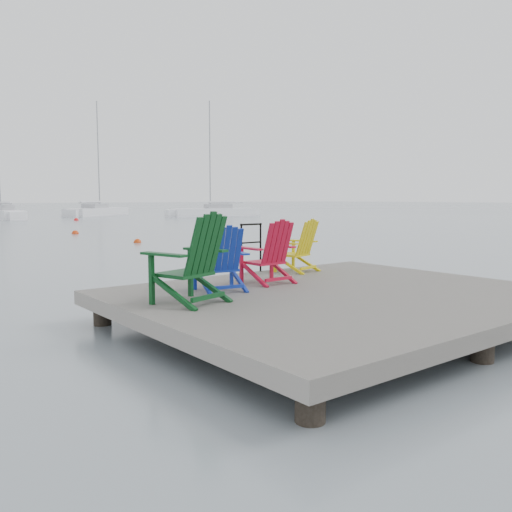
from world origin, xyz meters
TOP-DOWN VIEW (x-y plane):
  - ground at (0.00, 0.00)m, footprint 400.00×400.00m
  - dock at (0.00, 0.00)m, footprint 6.00×5.00m
  - handrail at (0.25, 2.45)m, footprint 0.48×0.04m
  - chair_green at (-2.12, 0.59)m, footprint 1.07×1.02m
  - chair_blue at (-1.32, 1.12)m, footprint 0.85×0.80m
  - chair_red at (-0.29, 1.26)m, footprint 0.80×0.74m
  - chair_yellow at (0.99, 1.98)m, footprint 0.88×0.83m
  - sailboat_near at (5.98, 45.62)m, footprint 2.31×7.13m
  - sailboat_mid at (16.23, 49.75)m, footprint 8.50×7.05m
  - sailboat_far at (24.78, 40.46)m, footprint 8.73×3.79m
  - buoy_a at (4.22, 15.41)m, footprint 0.32×0.32m
  - buoy_c at (4.13, 22.48)m, footprint 0.37×0.37m
  - buoy_d at (10.10, 38.97)m, footprint 0.39×0.39m

SIDE VIEW (x-z plane):
  - ground at x=0.00m, z-range 0.00..0.00m
  - buoy_a at x=4.22m, z-range -0.16..0.16m
  - buoy_c at x=4.13m, z-range -0.18..0.18m
  - buoy_d at x=10.10m, z-range -0.20..0.20m
  - dock at x=0.00m, z-range -0.35..1.05m
  - sailboat_mid at x=16.23m, z-range -5.72..6.43m
  - sailboat_far at x=24.78m, z-range -5.49..6.20m
  - sailboat_near at x=5.98m, z-range -4.58..5.29m
  - chair_blue at x=-1.32m, z-range 0.50..1.45m
  - chair_yellow at x=0.99m, z-range 0.50..1.46m
  - chair_red at x=-0.29m, z-range 0.50..1.50m
  - handrail at x=0.25m, z-range 0.59..1.49m
  - chair_green at x=-2.12m, z-range 0.50..1.66m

